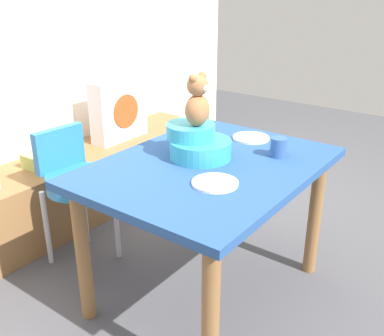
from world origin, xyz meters
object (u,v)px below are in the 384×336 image
(pillow_floral_right, at_px, (119,110))
(dinner_plate_far, at_px, (251,138))
(ketchup_bottle, at_px, (203,114))
(coffee_mug, at_px, (279,147))
(dinner_plate_near, at_px, (215,183))
(highchair, at_px, (76,179))
(book_stack, at_px, (41,159))
(teddy_bear, at_px, (197,101))
(dining_table, at_px, (209,184))
(infant_seat_teal, at_px, (197,143))

(pillow_floral_right, distance_m, dinner_plate_far, 1.18)
(ketchup_bottle, relative_size, coffee_mug, 1.54)
(coffee_mug, relative_size, dinner_plate_near, 0.60)
(coffee_mug, bearing_deg, highchair, 115.41)
(coffee_mug, xyz_separation_m, dinner_plate_near, (-0.46, 0.06, -0.04))
(book_stack, distance_m, dinner_plate_far, 1.32)
(pillow_floral_right, distance_m, coffee_mug, 1.44)
(dinner_plate_far, bearing_deg, pillow_floral_right, 82.81)
(book_stack, distance_m, teddy_bear, 1.23)
(pillow_floral_right, bearing_deg, dinner_plate_near, -119.42)
(coffee_mug, xyz_separation_m, dinner_plate_far, (0.15, 0.24, -0.04))
(dining_table, distance_m, coffee_mug, 0.39)
(dining_table, height_order, dinner_plate_near, dinner_plate_near)
(book_stack, height_order, infant_seat_teal, infant_seat_teal)
(ketchup_bottle, height_order, coffee_mug, ketchup_bottle)
(dining_table, relative_size, dinner_plate_near, 5.93)
(highchair, height_order, dinner_plate_far, highchair)
(infant_seat_teal, bearing_deg, highchair, 108.55)
(highchair, bearing_deg, dining_table, -76.07)
(dining_table, distance_m, dinner_plate_far, 0.44)
(dinner_plate_near, height_order, dinner_plate_far, same)
(pillow_floral_right, height_order, coffee_mug, pillow_floral_right)
(ketchup_bottle, distance_m, dinner_plate_near, 0.78)
(infant_seat_teal, height_order, ketchup_bottle, ketchup_bottle)
(dinner_plate_near, bearing_deg, book_stack, 86.60)
(pillow_floral_right, bearing_deg, dining_table, -115.89)
(pillow_floral_right, distance_m, infant_seat_teal, 1.22)
(coffee_mug, bearing_deg, dinner_plate_far, 57.97)
(teddy_bear, bearing_deg, dinner_plate_far, -11.38)
(ketchup_bottle, bearing_deg, dinner_plate_near, -140.86)
(pillow_floral_right, distance_m, book_stack, 0.70)
(teddy_bear, xyz_separation_m, dinner_plate_near, (-0.22, -0.25, -0.27))
(dinner_plate_near, distance_m, dinner_plate_far, 0.63)
(highchair, height_order, teddy_bear, teddy_bear)
(teddy_bear, height_order, ketchup_bottle, teddy_bear)
(pillow_floral_right, relative_size, infant_seat_teal, 1.33)
(ketchup_bottle, relative_size, dinner_plate_near, 0.92)
(highchair, xyz_separation_m, dinner_plate_near, (0.01, -0.92, 0.22))
(pillow_floral_right, distance_m, dining_table, 1.31)
(book_stack, bearing_deg, dining_table, -85.25)
(infant_seat_teal, bearing_deg, dinner_plate_far, -11.45)
(book_stack, distance_m, coffee_mug, 1.50)
(coffee_mug, bearing_deg, dinner_plate_near, 171.94)
(dining_table, xyz_separation_m, coffee_mug, (0.28, -0.22, 0.16))
(book_stack, xyz_separation_m, ketchup_bottle, (0.52, -0.86, 0.32))
(highchair, relative_size, coffee_mug, 6.58)
(coffee_mug, height_order, dinner_plate_near, coffee_mug)
(coffee_mug, height_order, dinner_plate_far, coffee_mug)
(infant_seat_teal, bearing_deg, dining_table, -110.34)
(dining_table, bearing_deg, pillow_floral_right, 64.11)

